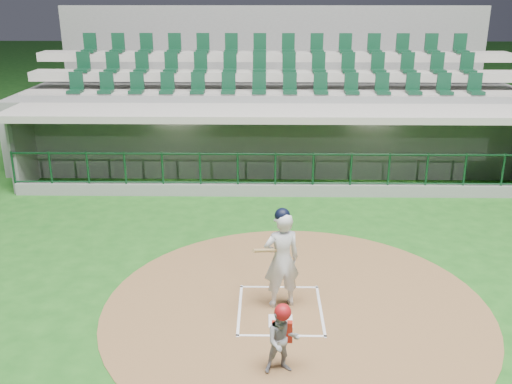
% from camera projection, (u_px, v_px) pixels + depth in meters
% --- Properties ---
extents(ground, '(120.00, 120.00, 0.00)m').
position_uv_depth(ground, '(280.00, 302.00, 10.83)').
color(ground, '#194F16').
rests_on(ground, ground).
extents(dirt_circle, '(7.20, 7.20, 0.01)m').
position_uv_depth(dirt_circle, '(296.00, 307.00, 10.63)').
color(dirt_circle, brown).
rests_on(dirt_circle, ground).
extents(home_plate, '(0.43, 0.43, 0.02)m').
position_uv_depth(home_plate, '(281.00, 321.00, 10.16)').
color(home_plate, silver).
rests_on(home_plate, dirt_circle).
extents(batter_box_chalk, '(1.55, 1.80, 0.01)m').
position_uv_depth(batter_box_chalk, '(280.00, 310.00, 10.54)').
color(batter_box_chalk, white).
rests_on(batter_box_chalk, ground).
extents(dugout_structure, '(16.40, 3.70, 3.00)m').
position_uv_depth(dugout_structure, '(278.00, 147.00, 17.90)').
color(dugout_structure, gray).
rests_on(dugout_structure, ground).
extents(seating_deck, '(17.00, 6.72, 5.15)m').
position_uv_depth(seating_deck, '(273.00, 113.00, 20.64)').
color(seating_deck, slate).
rests_on(seating_deck, ground).
extents(batter, '(0.93, 0.95, 1.94)m').
position_uv_depth(batter, '(282.00, 258.00, 10.39)').
color(batter, silver).
rests_on(batter, dirt_circle).
extents(catcher, '(0.59, 0.50, 1.17)m').
position_uv_depth(catcher, '(282.00, 338.00, 8.66)').
color(catcher, gray).
rests_on(catcher, dirt_circle).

